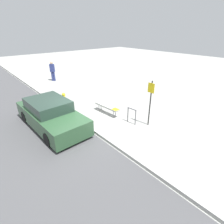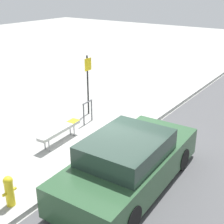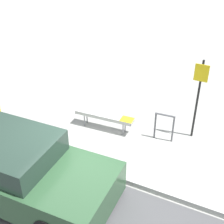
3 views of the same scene
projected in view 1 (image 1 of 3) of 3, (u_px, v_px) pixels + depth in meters
The scene contains 8 objects.
ground_plane at pixel (87, 126), 8.82m from camera, with size 60.00×60.00×0.00m, color #9E9E99.
curb at pixel (87, 125), 8.80m from camera, with size 60.00×0.20×0.13m.
bench at pixel (107, 107), 9.98m from camera, with size 1.77×0.42×0.50m.
bike_rack at pixel (132, 114), 8.93m from camera, with size 0.55×0.09×0.83m.
sign_post at pixel (150, 100), 8.38m from camera, with size 0.36×0.08×2.30m.
fire_hydrant at pixel (64, 98), 11.26m from camera, with size 0.36×0.22×0.77m.
pedestrian at pixel (52, 71), 16.13m from camera, with size 0.44×0.45×1.78m.
parked_car_near at pixel (51, 115), 8.59m from camera, with size 4.56×1.99×1.39m.
Camera 1 is at (6.63, -4.01, 4.47)m, focal length 28.00 mm.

